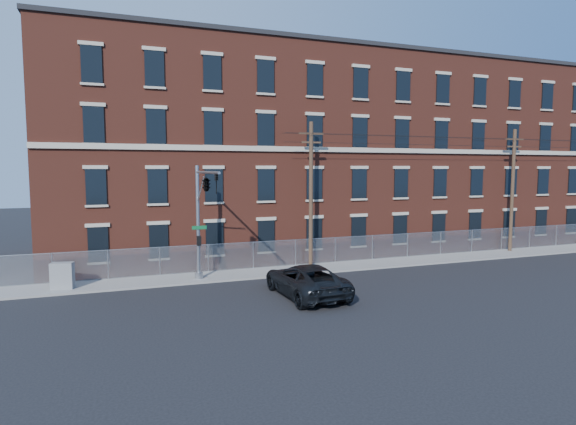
% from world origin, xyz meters
% --- Properties ---
extents(ground, '(140.00, 140.00, 0.00)m').
position_xyz_m(ground, '(0.00, 0.00, 0.00)').
color(ground, black).
rests_on(ground, ground).
extents(sidewalk, '(65.00, 3.00, 0.12)m').
position_xyz_m(sidewalk, '(12.00, 5.00, 0.06)').
color(sidewalk, gray).
rests_on(sidewalk, ground).
extents(mill_building, '(55.30, 14.32, 16.30)m').
position_xyz_m(mill_building, '(12.00, 13.93, 8.15)').
color(mill_building, maroon).
rests_on(mill_building, ground).
extents(chain_link_fence, '(59.06, 0.06, 1.85)m').
position_xyz_m(chain_link_fence, '(12.00, 6.30, 1.06)').
color(chain_link_fence, '#A5A8AD').
rests_on(chain_link_fence, ground).
extents(traffic_signal_mast, '(0.90, 6.75, 7.00)m').
position_xyz_m(traffic_signal_mast, '(-6.00, 2.18, 5.39)').
color(traffic_signal_mast, '#9EA0A5').
rests_on(traffic_signal_mast, ground).
extents(utility_pole_near, '(1.80, 0.28, 10.00)m').
position_xyz_m(utility_pole_near, '(2.00, 5.60, 5.34)').
color(utility_pole_near, '#4B3625').
rests_on(utility_pole_near, ground).
extents(utility_pole_mid, '(1.80, 0.28, 10.00)m').
position_xyz_m(utility_pole_mid, '(20.00, 5.60, 5.34)').
color(utility_pole_mid, '#4B3625').
rests_on(utility_pole_mid, ground).
extents(overhead_wires, '(40.00, 0.62, 0.62)m').
position_xyz_m(overhead_wires, '(20.00, 5.60, 9.12)').
color(overhead_wires, black).
rests_on(overhead_wires, ground).
extents(pickup_truck, '(3.17, 6.42, 1.75)m').
position_xyz_m(pickup_truck, '(-1.14, -1.14, 0.88)').
color(pickup_truck, black).
rests_on(pickup_truck, ground).
extents(utility_cabinet, '(1.30, 0.84, 1.50)m').
position_xyz_m(utility_cabinet, '(-13.70, 4.62, 0.87)').
color(utility_cabinet, slate).
rests_on(utility_cabinet, sidewalk).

